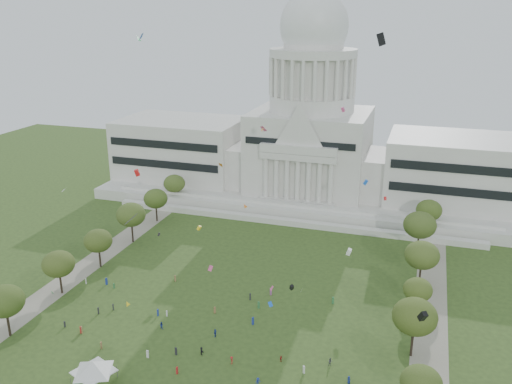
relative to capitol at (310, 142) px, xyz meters
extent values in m
plane|color=#31481D|center=(0.00, -113.59, -22.30)|extent=(400.00, 400.00, 0.00)
cube|color=silver|center=(0.00, 1.41, -20.30)|extent=(160.00, 60.00, 4.00)
cube|color=silver|center=(0.00, -31.59, -21.30)|extent=(130.00, 3.00, 2.00)
cube|color=silver|center=(0.00, -23.59, -19.80)|extent=(140.00, 3.00, 5.00)
cube|color=beige|center=(-55.00, 0.41, -7.30)|extent=(50.00, 34.00, 22.00)
cube|color=beige|center=(55.00, 0.41, -7.30)|extent=(50.00, 34.00, 22.00)
cube|color=beige|center=(-27.00, -1.59, -10.30)|extent=(12.00, 26.00, 16.00)
cube|color=beige|center=(27.00, -1.59, -10.30)|extent=(12.00, 26.00, 16.00)
cube|color=beige|center=(0.00, 0.41, -4.30)|extent=(44.00, 38.00, 28.00)
cube|color=beige|center=(0.00, -19.59, -1.10)|extent=(28.00, 3.00, 2.40)
cube|color=black|center=(-55.00, -16.79, -5.30)|extent=(46.00, 0.40, 11.00)
cube|color=black|center=(55.00, -16.79, -5.30)|extent=(46.00, 0.40, 11.00)
cylinder|color=beige|center=(0.00, 0.41, 15.10)|extent=(32.00, 32.00, 6.00)
cylinder|color=beige|center=(0.00, 0.41, 25.10)|extent=(28.00, 28.00, 14.00)
cylinder|color=silver|center=(0.00, 0.41, 33.60)|extent=(32.40, 32.40, 3.00)
cylinder|color=beige|center=(0.00, 0.41, 39.10)|extent=(22.00, 22.00, 8.00)
ellipsoid|color=silver|center=(0.00, 0.41, 43.10)|extent=(25.00, 25.00, 26.20)
cube|color=gray|center=(-48.00, -83.59, -22.28)|extent=(8.00, 160.00, 0.04)
cube|color=gray|center=(48.00, -83.59, -22.28)|extent=(8.00, 160.00, 0.04)
cylinder|color=black|center=(-44.07, -116.55, -19.42)|extent=(0.56, 0.56, 5.75)
ellipsoid|color=#324A17|center=(-44.07, -116.55, -13.33)|extent=(8.86, 8.86, 7.25)
ellipsoid|color=#354917|center=(46.22, -115.34, -14.62)|extent=(7.58, 7.58, 6.20)
cylinder|color=black|center=(-45.04, -96.29, -19.56)|extent=(0.56, 0.56, 5.47)
ellipsoid|color=#3B4C1A|center=(-45.04, -96.29, -13.77)|extent=(8.42, 8.42, 6.89)
cylinder|color=black|center=(44.17, -96.15, -19.19)|extent=(0.56, 0.56, 6.20)
ellipsoid|color=#374815|center=(44.17, -96.15, -12.62)|extent=(9.55, 9.55, 7.82)
cylinder|color=black|center=(-44.09, -79.67, -19.66)|extent=(0.56, 0.56, 5.27)
ellipsoid|color=#364817|center=(-44.09, -79.67, -14.07)|extent=(8.12, 8.12, 6.65)
cylinder|color=black|center=(44.40, -79.10, -20.02)|extent=(0.56, 0.56, 4.56)
ellipsoid|color=#3F511A|center=(44.40, -79.10, -15.19)|extent=(7.01, 7.01, 5.74)
cylinder|color=black|center=(-44.08, -61.17, -19.28)|extent=(0.56, 0.56, 6.03)
ellipsoid|color=#394E1C|center=(-44.08, -61.17, -12.89)|extent=(9.29, 9.29, 7.60)
cylinder|color=black|center=(44.76, -63.55, -19.31)|extent=(0.56, 0.56, 5.97)
ellipsoid|color=#3F521D|center=(44.76, -63.55, -12.99)|extent=(9.19, 9.19, 7.52)
cylinder|color=black|center=(-45.22, -42.58, -19.59)|extent=(0.56, 0.56, 5.41)
ellipsoid|color=#324B16|center=(-45.22, -42.58, -13.86)|extent=(8.33, 8.33, 6.81)
cylinder|color=black|center=(43.49, -43.40, -19.11)|extent=(0.56, 0.56, 6.37)
ellipsoid|color=#35491B|center=(43.49, -43.40, -12.35)|extent=(9.82, 9.82, 8.03)
cylinder|color=black|center=(-46.87, -24.45, -19.64)|extent=(0.56, 0.56, 5.32)
ellipsoid|color=#3A501C|center=(-46.87, -24.45, -14.00)|extent=(8.19, 8.19, 6.70)
cylinder|color=black|center=(45.96, -25.46, -19.56)|extent=(0.56, 0.56, 5.47)
ellipsoid|color=#354E17|center=(45.96, -25.46, -13.77)|extent=(8.42, 8.42, 6.89)
cylinder|color=#4C4C4C|center=(-18.87, -122.10, -20.87)|extent=(0.12, 0.12, 2.85)
cylinder|color=#4C4C4C|center=(-12.48, -122.10, -20.87)|extent=(0.12, 0.12, 2.85)
cube|color=silver|center=(-15.68, -125.30, -19.33)|extent=(8.93, 8.93, 0.23)
pyramid|color=silver|center=(-15.68, -125.30, -18.07)|extent=(12.50, 12.50, 2.28)
imported|color=navy|center=(32.72, -109.44, -21.48)|extent=(0.95, 0.86, 1.63)
imported|color=#4C4C51|center=(28.15, -104.99, -21.38)|extent=(1.05, 0.90, 1.84)
imported|color=#B21E1E|center=(8.14, -110.76, -21.43)|extent=(1.10, 1.26, 1.74)
imported|color=navy|center=(1.11, -102.52, -21.30)|extent=(0.78, 1.24, 2.00)
imported|color=#26262B|center=(0.79, -109.70, -21.39)|extent=(1.64, 1.68, 1.82)
imported|color=navy|center=(-12.16, -103.34, -21.40)|extent=(0.95, 0.68, 1.78)
imported|color=navy|center=(15.55, -115.66, -21.41)|extent=(1.17, 1.27, 1.77)
imported|color=#B21E1E|center=(17.87, -106.75, -21.60)|extent=(0.64, 0.90, 1.39)
cube|color=#26262B|center=(-34.25, -109.73, -21.54)|extent=(0.47, 0.44, 1.51)
cube|color=#26262B|center=(-4.45, -111.52, -21.41)|extent=(0.54, 0.44, 1.78)
cube|color=#33723F|center=(24.19, -79.72, -21.35)|extent=(0.59, 0.51, 1.90)
cube|color=#26262B|center=(-29.96, -102.28, -21.42)|extent=(0.46, 0.54, 1.74)
cube|color=#33723F|center=(-33.32, -89.80, -21.55)|extent=(0.30, 0.43, 1.49)
cube|color=olive|center=(-28.91, -110.66, -21.42)|extent=(0.53, 0.53, 1.75)
cube|color=olive|center=(-19.40, -81.15, -21.42)|extent=(0.53, 0.53, 1.75)
cube|color=silver|center=(-42.00, -89.92, -21.52)|extent=(0.46, 0.48, 1.54)
cube|color=#B21E1E|center=(-1.40, -117.35, -21.47)|extent=(0.31, 0.46, 1.66)
cube|color=#33723F|center=(6.82, -87.62, -21.38)|extent=(0.56, 0.46, 1.82)
cube|color=#26262B|center=(3.50, -84.39, -21.35)|extent=(0.39, 0.55, 1.88)
cube|color=silver|center=(23.41, -109.13, -21.42)|extent=(0.52, 0.53, 1.74)
cube|color=olive|center=(-2.80, -93.15, -21.43)|extent=(0.45, 0.54, 1.73)
cube|color=olive|center=(-21.16, -114.57, -21.44)|extent=(0.42, 0.52, 1.71)
cube|color=silver|center=(-9.81, -114.33, -21.39)|extent=(0.48, 0.30, 1.81)
cube|color=navy|center=(-15.61, -98.52, -21.42)|extent=(0.32, 0.48, 1.75)
cube|color=navy|center=(7.76, -95.11, -21.33)|extent=(0.44, 0.58, 1.94)
cube|color=#994C8C|center=(7.84, -80.30, -21.32)|extent=(0.58, 0.60, 1.94)
cube|color=silver|center=(-13.44, -98.01, -21.56)|extent=(0.26, 0.40, 1.48)
cube|color=#B21E1E|center=(-29.16, -110.77, -21.46)|extent=(0.49, 0.52, 1.67)
cube|color=#26262B|center=(-27.50, -99.53, -21.47)|extent=(0.44, 0.51, 1.64)
cube|color=navy|center=(-36.39, -88.59, -21.32)|extent=(0.50, 0.60, 1.95)
camera|label=1|loc=(42.73, -201.43, 49.12)|focal=38.00mm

